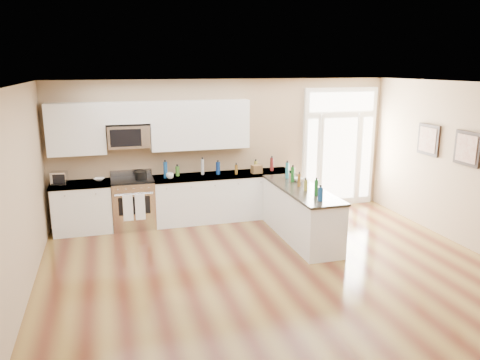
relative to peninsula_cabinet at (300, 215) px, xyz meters
The scene contains 20 objects.
ground 2.46m from the peninsula_cabinet, 112.44° to the right, with size 8.00×8.00×0.00m, color #522717.
room_shell 2.74m from the peninsula_cabinet, 112.44° to the right, with size 8.00×8.00×8.00m.
back_cabinet_left 4.06m from the peninsula_cabinet, 159.09° to the left, with size 1.10×0.66×0.94m.
back_cabinet_right 1.81m from the peninsula_cabinet, 126.68° to the left, with size 2.85×0.66×0.94m.
peninsula_cabinet is the anchor object (origin of this frame).
upper_cabinet_left 4.39m from the peninsula_cabinet, 157.26° to the left, with size 1.04×0.33×0.95m, color white.
upper_cabinet_right 2.65m from the peninsula_cabinet, 133.15° to the left, with size 1.94×0.33×0.95m, color white.
upper_cabinet_short 3.73m from the peninsula_cabinet, 150.98° to the left, with size 0.82×0.33×0.40m, color white.
microwave 3.53m from the peninsula_cabinet, 151.57° to the left, with size 0.78×0.41×0.42m.
entry_door 2.52m from the peninsula_cabinet, 46.51° to the left, with size 1.70×0.10×2.60m.
wall_art_near 2.84m from the peninsula_cabinet, ahead, with size 0.05×0.58×0.58m.
wall_art_far 3.02m from the peninsula_cabinet, 22.25° to the right, with size 0.05×0.58×0.58m.
kitchen_range 3.21m from the peninsula_cabinet, 153.13° to the left, with size 0.79×0.70×1.08m.
stockpot 3.10m from the peninsula_cabinet, 152.61° to the left, with size 0.22×0.22×0.17m, color black.
toaster_oven 4.46m from the peninsula_cabinet, 160.42° to the left, with size 0.27×0.21×0.23m, color silver.
cardboard_box 1.51m from the peninsula_cabinet, 106.81° to the left, with size 0.20×0.15×0.16m, color brown.
bowl_left 3.84m from the peninsula_cabinet, 155.68° to the left, with size 0.19×0.19×0.05m, color white.
bowl_peninsula 0.73m from the peninsula_cabinet, 73.22° to the left, with size 0.20×0.20×0.06m, color white.
cup_counter 2.60m from the peninsula_cabinet, 148.04° to the left, with size 0.14×0.14×0.11m, color white.
counter_bottles 1.23m from the peninsula_cabinet, 130.43° to the left, with size 2.33×2.46×0.32m.
Camera 1 is at (-2.35, -5.19, 3.06)m, focal length 35.00 mm.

